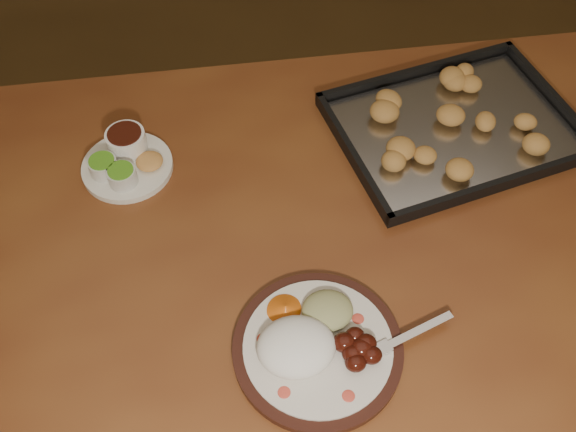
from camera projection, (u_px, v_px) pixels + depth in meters
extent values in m
plane|color=#533B1C|center=(308.00, 308.00, 1.80)|extent=(4.00, 4.00, 0.00)
cube|color=brown|center=(280.00, 254.00, 1.04)|extent=(1.53, 0.94, 0.04)
cylinder|color=#492A15|center=(527.00, 178.00, 1.62)|extent=(0.07, 0.07, 0.71)
cylinder|color=black|center=(318.00, 349.00, 0.92)|extent=(0.24, 0.24, 0.01)
cylinder|color=silver|center=(318.00, 346.00, 0.91)|extent=(0.21, 0.21, 0.01)
ellipsoid|color=#CC4131|center=(284.00, 392.00, 0.87)|extent=(0.02, 0.02, 0.00)
ellipsoid|color=#CC4131|center=(348.00, 396.00, 0.86)|extent=(0.02, 0.02, 0.00)
ellipsoid|color=#CC4131|center=(358.00, 319.00, 0.93)|extent=(0.02, 0.02, 0.00)
ellipsoid|color=#CC4131|center=(263.00, 339.00, 0.91)|extent=(0.02, 0.02, 0.00)
ellipsoid|color=white|center=(296.00, 347.00, 0.89)|extent=(0.11, 0.10, 0.05)
ellipsoid|color=#4C150A|center=(353.00, 354.00, 0.89)|extent=(0.03, 0.03, 0.02)
ellipsoid|color=#4C150A|center=(365.00, 343.00, 0.90)|extent=(0.03, 0.03, 0.02)
ellipsoid|color=#4C150A|center=(355.00, 335.00, 0.90)|extent=(0.03, 0.03, 0.02)
ellipsoid|color=#4C150A|center=(371.00, 355.00, 0.88)|extent=(0.03, 0.03, 0.02)
ellipsoid|color=#4C150A|center=(344.00, 342.00, 0.90)|extent=(0.03, 0.03, 0.02)
ellipsoid|color=#4C150A|center=(362.00, 349.00, 0.89)|extent=(0.03, 0.03, 0.02)
ellipsoid|color=#4C150A|center=(356.00, 363.00, 0.88)|extent=(0.03, 0.03, 0.02)
ellipsoid|color=tan|center=(327.00, 310.00, 0.93)|extent=(0.08, 0.07, 0.03)
cone|color=#D15B13|center=(285.00, 309.00, 0.93)|extent=(0.07, 0.07, 0.02)
cube|color=silver|center=(418.00, 331.00, 0.92)|extent=(0.11, 0.05, 0.00)
cube|color=silver|center=(380.00, 349.00, 0.90)|extent=(0.04, 0.03, 0.00)
cylinder|color=silver|center=(371.00, 360.00, 0.89)|extent=(0.03, 0.01, 0.00)
cylinder|color=silver|center=(369.00, 357.00, 0.89)|extent=(0.03, 0.01, 0.00)
cylinder|color=silver|center=(367.00, 354.00, 0.90)|extent=(0.03, 0.01, 0.00)
cylinder|color=silver|center=(364.00, 351.00, 0.90)|extent=(0.03, 0.01, 0.00)
cylinder|color=silver|center=(128.00, 167.00, 1.12)|extent=(0.16, 0.16, 0.01)
cylinder|color=silver|center=(103.00, 167.00, 1.09)|extent=(0.05, 0.05, 0.03)
cylinder|color=#4E981E|center=(101.00, 161.00, 1.08)|extent=(0.04, 0.04, 0.00)
cylinder|color=silver|center=(122.00, 176.00, 1.08)|extent=(0.05, 0.05, 0.03)
cylinder|color=#4E981E|center=(120.00, 171.00, 1.07)|extent=(0.04, 0.04, 0.00)
cylinder|color=white|center=(127.00, 142.00, 1.12)|extent=(0.07, 0.07, 0.04)
cylinder|color=black|center=(124.00, 134.00, 1.10)|extent=(0.06, 0.06, 0.00)
ellipsoid|color=#D7884C|center=(149.00, 161.00, 1.11)|extent=(0.05, 0.05, 0.02)
cube|color=black|center=(454.00, 129.00, 1.18)|extent=(0.49, 0.41, 0.01)
cube|color=black|center=(417.00, 72.00, 1.25)|extent=(0.41, 0.12, 0.02)
cube|color=black|center=(500.00, 184.00, 1.08)|extent=(0.41, 0.12, 0.02)
cube|color=black|center=(551.00, 96.00, 1.21)|extent=(0.09, 0.30, 0.02)
cube|color=black|center=(352.00, 154.00, 1.12)|extent=(0.09, 0.30, 0.02)
cube|color=silver|center=(455.00, 127.00, 1.17)|extent=(0.45, 0.37, 0.00)
ellipsoid|color=#BD9142|center=(482.00, 113.00, 1.17)|extent=(0.05, 0.04, 0.03)
ellipsoid|color=#BD9142|center=(497.00, 96.00, 1.19)|extent=(0.06, 0.06, 0.03)
ellipsoid|color=#BD9142|center=(458.00, 88.00, 1.21)|extent=(0.06, 0.06, 0.03)
ellipsoid|color=#BD9142|center=(457.00, 98.00, 1.19)|extent=(0.05, 0.06, 0.03)
ellipsoid|color=#BD9142|center=(426.00, 95.00, 1.20)|extent=(0.05, 0.06, 0.03)
ellipsoid|color=#BD9142|center=(433.00, 114.00, 1.17)|extent=(0.06, 0.06, 0.03)
ellipsoid|color=#BD9142|center=(400.00, 124.00, 1.15)|extent=(0.06, 0.06, 0.03)
ellipsoid|color=#BD9142|center=(421.00, 130.00, 1.14)|extent=(0.05, 0.04, 0.03)
ellipsoid|color=#BD9142|center=(404.00, 146.00, 1.12)|extent=(0.06, 0.06, 0.03)
ellipsoid|color=#BD9142|center=(446.00, 153.00, 1.11)|extent=(0.06, 0.06, 0.03)
ellipsoid|color=#BD9142|center=(461.00, 136.00, 1.13)|extent=(0.05, 0.06, 0.03)
ellipsoid|color=#BD9142|center=(488.00, 141.00, 1.13)|extent=(0.05, 0.06, 0.03)
ellipsoid|color=#BD9142|center=(500.00, 141.00, 1.13)|extent=(0.06, 0.06, 0.03)
ellipsoid|color=#BD9142|center=(520.00, 112.00, 1.17)|extent=(0.06, 0.06, 0.03)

